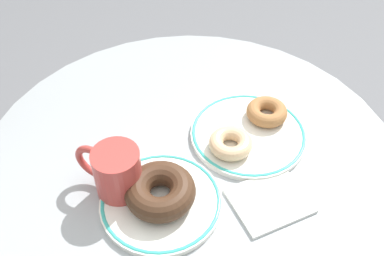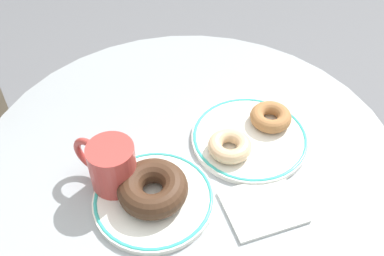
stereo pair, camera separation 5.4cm
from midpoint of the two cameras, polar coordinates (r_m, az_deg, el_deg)
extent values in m
cylinder|color=#999EA3|center=(0.82, -2.10, -3.97)|extent=(0.77, 0.77, 0.02)
cylinder|color=#999EA3|center=(1.11, -1.61, -15.91)|extent=(0.06, 0.06, 0.68)
cylinder|color=white|center=(0.74, -6.06, -9.44)|extent=(0.20, 0.20, 0.01)
torus|color=#38B2A8|center=(0.74, -6.08, -9.29)|extent=(0.20, 0.20, 0.01)
cylinder|color=white|center=(0.84, 5.35, -0.87)|extent=(0.22, 0.22, 0.01)
torus|color=#38B2A8|center=(0.84, 5.37, -0.72)|extent=(0.21, 0.21, 0.01)
torus|color=#422819|center=(0.72, -6.24, -8.07)|extent=(0.15, 0.15, 0.04)
torus|color=#A36B3D|center=(0.86, 7.75, 1.99)|extent=(0.09, 0.09, 0.03)
torus|color=#E0B789|center=(0.80, 3.01, -2.02)|extent=(0.10, 0.10, 0.03)
cube|color=white|center=(0.75, 7.81, -9.23)|extent=(0.15, 0.14, 0.01)
cylinder|color=#B73D38|center=(0.74, -11.48, -5.79)|extent=(0.08, 0.08, 0.09)
torus|color=#B73D38|center=(0.75, -14.34, -4.37)|extent=(0.03, 0.07, 0.07)
camera|label=1|loc=(0.03, -91.95, -1.96)|focal=41.87mm
camera|label=2|loc=(0.03, 88.05, 1.96)|focal=41.87mm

